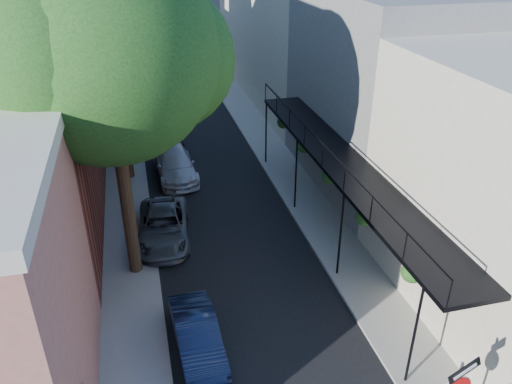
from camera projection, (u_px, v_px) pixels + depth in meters
road_surface at (179, 101)px, 36.34m from camera, size 6.00×64.00×0.01m
sidewalk_left at (123, 105)px, 35.46m from camera, size 2.00×64.00×0.12m
sidewalk_right at (233, 96)px, 37.17m from camera, size 2.00×64.00×0.12m
buildings_left at (26, 42)px, 30.97m from camera, size 10.10×59.10×12.00m
buildings_right at (301, 34)px, 35.75m from camera, size 9.80×55.00×10.00m
oak_near at (121, 54)px, 15.02m from camera, size 7.48×6.80×11.42m
oak_mid at (120, 34)px, 22.22m from camera, size 6.60×6.00×10.20m
parked_car_b at (197, 336)px, 14.74m from camera, size 1.42×3.61×1.17m
parked_car_c at (163, 226)px, 20.07m from camera, size 2.47×4.59×1.22m
parked_car_d at (175, 164)px, 25.17m from camera, size 2.10×4.65×1.32m
parked_car_e at (169, 135)px, 28.89m from camera, size 1.55×3.48×1.16m
parked_car_f at (148, 112)px, 32.52m from camera, size 1.33×3.62×1.18m
parked_car_g at (149, 90)px, 36.74m from camera, size 2.07×4.46×1.24m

